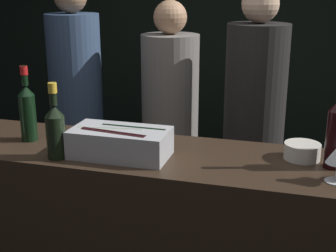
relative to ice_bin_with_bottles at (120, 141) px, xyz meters
The scene contains 9 objects.
wall_back_chalkboard 2.26m from the ice_bin_with_bottles, 85.26° to the left, with size 6.40×0.06×2.80m.
ice_bin_with_bottles is the anchor object (origin of this frame).
bowl_white 0.78m from the ice_bin_with_bottles, 13.57° to the left, with size 0.15×0.15×0.07m.
champagne_bottle 0.28m from the ice_bin_with_bottles, 159.80° to the right, with size 0.08×0.08×0.33m.
red_wine_bottle_burgundy 0.51m from the ice_bin_with_bottles, behind, with size 0.08×0.08×0.36m.
red_wine_bottle_black_foil 0.89m from the ice_bin_with_bottles, ahead, with size 0.07×0.07×0.39m.
person_in_hoodie 1.23m from the ice_bin_with_bottles, 125.45° to the left, with size 0.35×0.35×1.77m.
person_blond_tee 1.06m from the ice_bin_with_bottles, 62.56° to the left, with size 0.36×0.36×1.74m.
person_grey_polo 1.10m from the ice_bin_with_bottles, 94.13° to the left, with size 0.37×0.37×1.65m.
Camera 1 is at (0.54, -1.59, 1.76)m, focal length 50.00 mm.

